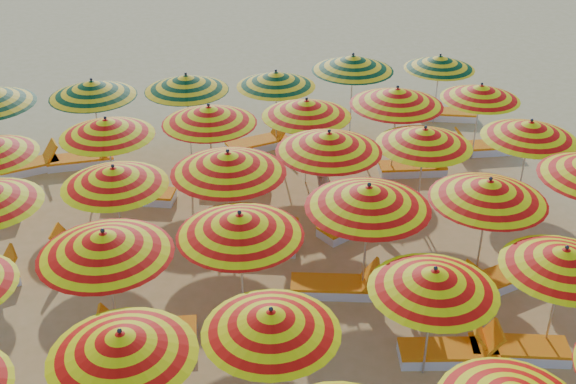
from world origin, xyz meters
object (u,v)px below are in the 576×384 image
Objects in this scene: umbrella_14 at (240,225)px; lounger_9 at (504,277)px; umbrella_15 at (368,197)px; beachgoer_a at (323,191)px; lounger_4 at (451,352)px; lounger_11 at (95,251)px; umbrella_7 at (121,344)px; lounger_15 at (137,195)px; umbrella_13 at (104,243)px; lounger_17 at (414,168)px; umbrella_22 at (425,137)px; umbrella_25 at (106,127)px; lounger_18 at (485,147)px; umbrella_29 at (481,92)px; lounger_5 at (516,349)px; lounger_13 at (355,223)px; umbrella_26 at (209,115)px; umbrella_28 at (397,97)px; lounger_7 at (147,333)px; lounger_21 at (259,143)px; umbrella_16 at (489,190)px; umbrella_10 at (564,259)px; lounger_19 at (26,167)px; lounger_20 at (83,160)px; umbrella_21 at (329,142)px; lounger_8 at (336,286)px; lounger_12 at (259,244)px; umbrella_20 at (228,163)px; lounger_22 at (446,114)px; umbrella_23 at (530,130)px; umbrella_8 at (271,321)px; beachgoer_b at (414,283)px; umbrella_34 at (353,63)px; umbrella_32 at (186,83)px; umbrella_31 at (92,89)px; umbrella_35 at (440,62)px; umbrella_33 at (276,79)px.

umbrella_14 reaches higher than lounger_9.
umbrella_15 reaches higher than beachgoer_a.
lounger_4 is 1.00× the size of lounger_11.
lounger_15 is at bearing 84.77° from umbrella_7.
beachgoer_a is at bearing 32.16° from umbrella_13.
umbrella_22 is at bearing -101.11° from lounger_17.
lounger_18 is (9.87, 0.18, -1.87)m from umbrella_25.
umbrella_29 is (7.33, 4.92, -0.21)m from umbrella_14.
lounger_13 is at bearing -55.48° from lounger_5.
umbrella_26 is at bearing 152.61° from umbrella_22.
lounger_7 is (-6.69, -4.74, -1.99)m from umbrella_28.
umbrella_15 is 5.09m from umbrella_28.
lounger_21 is 1.17× the size of beachgoer_a.
lounger_13 is (-1.70, 2.49, -1.95)m from umbrella_16.
umbrella_10 is at bearing 68.70° from lounger_9.
lounger_19 is 1.04× the size of lounger_20.
umbrella_21 is 1.51× the size of lounger_17.
umbrella_22 is 4.05m from lounger_8.
lounger_4 is at bearing -92.89° from lounger_21.
lounger_12 is at bearing -53.75° from lounger_20.
umbrella_20 reaches higher than umbrella_7.
umbrella_13 is 1.38× the size of lounger_22.
umbrella_14 is at bearing 179.53° from umbrella_16.
umbrella_23 is 5.65m from lounger_5.
umbrella_10 reaches higher than lounger_21.
lounger_22 is (5.34, 4.83, -2.00)m from umbrella_21.
beachgoer_a is at bearing 64.87° from umbrella_8.
umbrella_29 is (2.44, 0.26, -0.24)m from umbrella_28.
umbrella_29 is (4.88, 4.73, -0.29)m from umbrella_15.
umbrella_15 is at bearing -46.85° from umbrella_25.
umbrella_15 is 6.07m from lounger_11.
beachgoer_b is (-1.54, -3.20, -1.37)m from umbrella_22.
umbrella_32 is at bearing -178.61° from umbrella_34.
umbrella_20 is 5.70m from umbrella_31.
umbrella_8 reaches higher than lounger_19.
umbrella_15 is (2.45, 0.19, 0.08)m from umbrella_14.
umbrella_28 is at bearing 90.57° from lounger_4.
umbrella_7 reaches higher than lounger_15.
umbrella_15 is 1.53× the size of lounger_22.
umbrella_31 is 1.20× the size of umbrella_35.
lounger_21 is at bearing -14.76° from lounger_19.
lounger_9 is (2.84, -7.32, -1.81)m from umbrella_33.
umbrella_25 reaches higher than lounger_20.
lounger_17 is 3.78m from lounger_22.
lounger_12 is (-4.47, 2.48, 0.00)m from lounger_9.
beachgoer_a is at bearing -158.30° from umbrella_29.
umbrella_23 is at bearing -4.02° from umbrella_21.
umbrella_21 is at bearing -18.06° from beachgoer_b.
lounger_21 is (3.99, 2.06, -1.87)m from umbrella_25.
umbrella_15 reaches higher than lounger_13.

